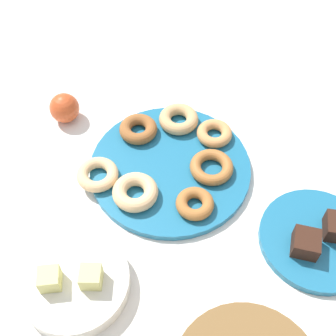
% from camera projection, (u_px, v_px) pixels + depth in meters
% --- Properties ---
extents(ground_plane, '(2.40, 2.40, 0.00)m').
position_uv_depth(ground_plane, '(170.00, 170.00, 0.95)').
color(ground_plane, white).
extents(donut_plate, '(0.34, 0.34, 0.02)m').
position_uv_depth(donut_plate, '(170.00, 168.00, 0.95)').
color(donut_plate, '#1E6B93').
rests_on(donut_plate, ground_plane).
extents(donut_0, '(0.13, 0.13, 0.03)m').
position_uv_depth(donut_0, '(135.00, 192.00, 0.88)').
color(donut_0, '#EABC84').
rests_on(donut_0, donut_plate).
extents(donut_1, '(0.11, 0.11, 0.02)m').
position_uv_depth(donut_1, '(211.00, 168.00, 0.92)').
color(donut_1, '#AD6B33').
rests_on(donut_1, donut_plate).
extents(donut_2, '(0.11, 0.11, 0.03)m').
position_uv_depth(donut_2, '(177.00, 119.00, 1.00)').
color(donut_2, tan).
rests_on(donut_2, donut_plate).
extents(donut_3, '(0.12, 0.12, 0.03)m').
position_uv_depth(donut_3, '(138.00, 129.00, 0.99)').
color(donut_3, '#995B2D').
rests_on(donut_3, donut_plate).
extents(donut_4, '(0.10, 0.10, 0.02)m').
position_uv_depth(donut_4, '(195.00, 204.00, 0.87)').
color(donut_4, '#AD6B33').
rests_on(donut_4, donut_plate).
extents(donut_5, '(0.09, 0.09, 0.02)m').
position_uv_depth(donut_5, '(214.00, 133.00, 0.98)').
color(donut_5, tan).
rests_on(donut_5, donut_plate).
extents(donut_6, '(0.11, 0.11, 0.02)m').
position_uv_depth(donut_6, '(98.00, 175.00, 0.91)').
color(donut_6, '#EABC84').
rests_on(donut_6, donut_plate).
extents(cake_plate, '(0.22, 0.22, 0.02)m').
position_uv_depth(cake_plate, '(317.00, 239.00, 0.85)').
color(cake_plate, '#1E6B93').
rests_on(cake_plate, ground_plane).
extents(brownie_far, '(0.05, 0.05, 0.04)m').
position_uv_depth(brownie_far, '(306.00, 243.00, 0.81)').
color(brownie_far, '#381E14').
rests_on(brownie_far, cake_plate).
extents(fruit_bowl, '(0.19, 0.19, 0.03)m').
position_uv_depth(fruit_bowl, '(75.00, 282.00, 0.78)').
color(fruit_bowl, silver).
rests_on(fruit_bowl, ground_plane).
extents(melon_chunk_left, '(0.04, 0.04, 0.04)m').
position_uv_depth(melon_chunk_left, '(91.00, 277.00, 0.75)').
color(melon_chunk_left, '#DBD67A').
rests_on(melon_chunk_left, fruit_bowl).
extents(melon_chunk_right, '(0.04, 0.04, 0.04)m').
position_uv_depth(melon_chunk_right, '(50.00, 279.00, 0.75)').
color(melon_chunk_right, '#DBD67A').
rests_on(melon_chunk_right, fruit_bowl).
extents(apple, '(0.07, 0.07, 0.07)m').
position_uv_depth(apple, '(64.00, 108.00, 1.02)').
color(apple, '#CC4C23').
rests_on(apple, ground_plane).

